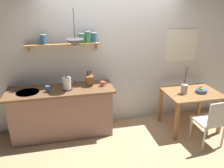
{
  "coord_description": "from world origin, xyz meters",
  "views": [
    {
      "loc": [
        -0.92,
        -3.35,
        2.37
      ],
      "look_at": [
        -0.1,
        0.25,
        0.95
      ],
      "focal_mm": 35.69,
      "sensor_mm": 36.0,
      "label": 1
    }
  ],
  "objects_px": {
    "coffee_mug_by_sink": "(48,89)",
    "dining_chair_near": "(212,120)",
    "knife_block": "(90,80)",
    "electric_kettle": "(67,84)",
    "fruit_bowl": "(201,90)",
    "twig_vase": "(184,89)",
    "pendant_lamp": "(75,43)",
    "dining_table": "(191,98)",
    "coffee_mug_spare": "(103,84)"
  },
  "relations": [
    {
      "from": "twig_vase",
      "to": "electric_kettle",
      "type": "bearing_deg",
      "value": 173.38
    },
    {
      "from": "electric_kettle",
      "to": "fruit_bowl",
      "type": "bearing_deg",
      "value": -6.3
    },
    {
      "from": "electric_kettle",
      "to": "coffee_mug_by_sink",
      "type": "height_order",
      "value": "electric_kettle"
    },
    {
      "from": "pendant_lamp",
      "to": "electric_kettle",
      "type": "bearing_deg",
      "value": -173.06
    },
    {
      "from": "fruit_bowl",
      "to": "coffee_mug_spare",
      "type": "xyz_separation_m",
      "value": [
        -1.79,
        0.3,
        0.16
      ]
    },
    {
      "from": "knife_block",
      "to": "coffee_mug_spare",
      "type": "distance_m",
      "value": 0.24
    },
    {
      "from": "dining_chair_near",
      "to": "electric_kettle",
      "type": "relative_size",
      "value": 3.36
    },
    {
      "from": "electric_kettle",
      "to": "coffee_mug_by_sink",
      "type": "relative_size",
      "value": 2.16
    },
    {
      "from": "dining_chair_near",
      "to": "coffee_mug_by_sink",
      "type": "bearing_deg",
      "value": 162.64
    },
    {
      "from": "twig_vase",
      "to": "coffee_mug_by_sink",
      "type": "bearing_deg",
      "value": 174.76
    },
    {
      "from": "coffee_mug_by_sink",
      "to": "coffee_mug_spare",
      "type": "bearing_deg",
      "value": 3.47
    },
    {
      "from": "coffee_mug_spare",
      "to": "twig_vase",
      "type": "bearing_deg",
      "value": -10.78
    },
    {
      "from": "coffee_mug_spare",
      "to": "fruit_bowl",
      "type": "bearing_deg",
      "value": -9.56
    },
    {
      "from": "coffee_mug_by_sink",
      "to": "electric_kettle",
      "type": "bearing_deg",
      "value": 3.82
    },
    {
      "from": "dining_table",
      "to": "twig_vase",
      "type": "distance_m",
      "value": 0.29
    },
    {
      "from": "dining_chair_near",
      "to": "knife_block",
      "type": "bearing_deg",
      "value": 153.61
    },
    {
      "from": "electric_kettle",
      "to": "coffee_mug_spare",
      "type": "relative_size",
      "value": 2.14
    },
    {
      "from": "coffee_mug_spare",
      "to": "pendant_lamp",
      "type": "bearing_deg",
      "value": -178.17
    },
    {
      "from": "knife_block",
      "to": "coffee_mug_by_sink",
      "type": "distance_m",
      "value": 0.73
    },
    {
      "from": "twig_vase",
      "to": "coffee_mug_spare",
      "type": "relative_size",
      "value": 4.52
    },
    {
      "from": "fruit_bowl",
      "to": "electric_kettle",
      "type": "height_order",
      "value": "electric_kettle"
    },
    {
      "from": "electric_kettle",
      "to": "pendant_lamp",
      "type": "distance_m",
      "value": 0.7
    },
    {
      "from": "fruit_bowl",
      "to": "twig_vase",
      "type": "height_order",
      "value": "twig_vase"
    },
    {
      "from": "coffee_mug_spare",
      "to": "electric_kettle",
      "type": "bearing_deg",
      "value": -176.71
    },
    {
      "from": "electric_kettle",
      "to": "pendant_lamp",
      "type": "relative_size",
      "value": 0.43
    },
    {
      "from": "twig_vase",
      "to": "pendant_lamp",
      "type": "xyz_separation_m",
      "value": [
        -1.89,
        0.26,
        0.86
      ]
    },
    {
      "from": "knife_block",
      "to": "fruit_bowl",
      "type": "bearing_deg",
      "value": -10.35
    },
    {
      "from": "dining_table",
      "to": "coffee_mug_by_sink",
      "type": "xyz_separation_m",
      "value": [
        -2.58,
        0.18,
        0.34
      ]
    },
    {
      "from": "coffee_mug_spare",
      "to": "dining_table",
      "type": "bearing_deg",
      "value": -8.29
    },
    {
      "from": "knife_block",
      "to": "pendant_lamp",
      "type": "bearing_deg",
      "value": -159.86
    },
    {
      "from": "dining_table",
      "to": "fruit_bowl",
      "type": "relative_size",
      "value": 4.93
    },
    {
      "from": "coffee_mug_by_sink",
      "to": "knife_block",
      "type": "bearing_deg",
      "value": 9.79
    },
    {
      "from": "coffee_mug_by_sink",
      "to": "twig_vase",
      "type": "bearing_deg",
      "value": -5.24
    },
    {
      "from": "dining_chair_near",
      "to": "twig_vase",
      "type": "height_order",
      "value": "twig_vase"
    },
    {
      "from": "dining_table",
      "to": "twig_vase",
      "type": "height_order",
      "value": "twig_vase"
    },
    {
      "from": "dining_chair_near",
      "to": "pendant_lamp",
      "type": "distance_m",
      "value": 2.57
    },
    {
      "from": "dining_table",
      "to": "dining_chair_near",
      "type": "bearing_deg",
      "value": -88.17
    },
    {
      "from": "twig_vase",
      "to": "knife_block",
      "type": "xyz_separation_m",
      "value": [
        -1.67,
        0.34,
        0.19
      ]
    },
    {
      "from": "dining_table",
      "to": "coffee_mug_by_sink",
      "type": "height_order",
      "value": "coffee_mug_by_sink"
    },
    {
      "from": "coffee_mug_by_sink",
      "to": "pendant_lamp",
      "type": "distance_m",
      "value": 0.89
    },
    {
      "from": "coffee_mug_by_sink",
      "to": "pendant_lamp",
      "type": "height_order",
      "value": "pendant_lamp"
    },
    {
      "from": "twig_vase",
      "to": "coffee_mug_spare",
      "type": "bearing_deg",
      "value": 169.22
    },
    {
      "from": "dining_chair_near",
      "to": "dining_table",
      "type": "bearing_deg",
      "value": 91.83
    },
    {
      "from": "coffee_mug_by_sink",
      "to": "dining_chair_near",
      "type": "bearing_deg",
      "value": -17.36
    },
    {
      "from": "electric_kettle",
      "to": "knife_block",
      "type": "height_order",
      "value": "knife_block"
    },
    {
      "from": "twig_vase",
      "to": "pendant_lamp",
      "type": "distance_m",
      "value": 2.1
    },
    {
      "from": "electric_kettle",
      "to": "coffee_mug_spare",
      "type": "distance_m",
      "value": 0.62
    },
    {
      "from": "electric_kettle",
      "to": "knife_block",
      "type": "bearing_deg",
      "value": 14.44
    },
    {
      "from": "fruit_bowl",
      "to": "twig_vase",
      "type": "xyz_separation_m",
      "value": [
        -0.34,
        0.03,
        0.05
      ]
    },
    {
      "from": "twig_vase",
      "to": "knife_block",
      "type": "height_order",
      "value": "twig_vase"
    }
  ]
}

